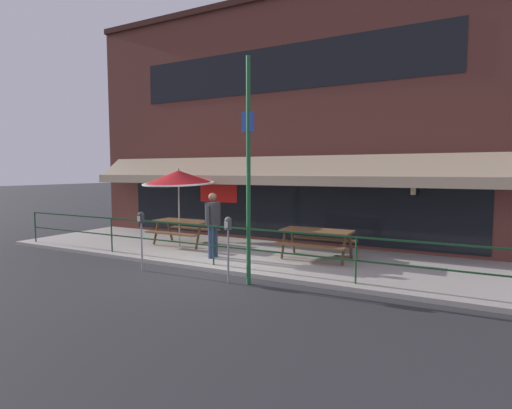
{
  "coord_description": "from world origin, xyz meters",
  "views": [
    {
      "loc": [
        5.36,
        -7.66,
        2.38
      ],
      "look_at": [
        0.48,
        1.6,
        1.5
      ],
      "focal_mm": 28.0,
      "sensor_mm": 36.0,
      "label": 1
    }
  ],
  "objects": [
    {
      "name": "parking_meter_near",
      "position": [
        -1.43,
        -0.63,
        1.15
      ],
      "size": [
        0.15,
        0.16,
        1.42
      ],
      "color": "gray",
      "rests_on": "ground"
    },
    {
      "name": "street_sign_pole",
      "position": [
        1.39,
        -0.45,
        2.4
      ],
      "size": [
        0.28,
        0.09,
        4.69
      ],
      "color": "#1E6033",
      "rests_on": "ground"
    },
    {
      "name": "picnic_table_centre",
      "position": [
        1.99,
        2.1,
        0.71
      ],
      "size": [
        1.8,
        1.42,
        0.76
      ],
      "color": "brown",
      "rests_on": "patio_deck"
    },
    {
      "name": "pedestrian_walking",
      "position": [
        -0.49,
        1.0,
        1.06
      ],
      "size": [
        0.26,
        0.62,
        1.71
      ],
      "color": "navy",
      "rests_on": "patio_deck"
    },
    {
      "name": "patio_deck",
      "position": [
        0.0,
        2.0,
        0.05
      ],
      "size": [
        15.0,
        4.0,
        0.1
      ],
      "primitive_type": "cube",
      "color": "#ADA89E",
      "rests_on": "ground"
    },
    {
      "name": "picnic_table_left",
      "position": [
        -2.31,
        2.07,
        0.71
      ],
      "size": [
        1.8,
        1.42,
        0.76
      ],
      "color": "brown",
      "rests_on": "patio_deck"
    },
    {
      "name": "parking_meter_far",
      "position": [
        0.96,
        -0.57,
        1.15
      ],
      "size": [
        0.15,
        0.16,
        1.42
      ],
      "color": "gray",
      "rests_on": "ground"
    },
    {
      "name": "restaurant_building",
      "position": [
        0.0,
        4.23,
        3.94
      ],
      "size": [
        15.0,
        1.6,
        7.95
      ],
      "color": "brown",
      "rests_on": "ground"
    },
    {
      "name": "patio_umbrella_left",
      "position": [
        -2.31,
        1.89,
        2.18
      ],
      "size": [
        2.14,
        2.14,
        2.38
      ],
      "color": "#B7B2A8",
      "rests_on": "patio_deck"
    },
    {
      "name": "patio_railing",
      "position": [
        0.0,
        0.3,
        0.8
      ],
      "size": [
        13.84,
        0.04,
        0.97
      ],
      "color": "#194723",
      "rests_on": "patio_deck"
    },
    {
      "name": "ground_plane",
      "position": [
        0.0,
        0.0,
        0.0
      ],
      "size": [
        120.0,
        120.0,
        0.0
      ],
      "primitive_type": "plane",
      "color": "#2D2D30"
    }
  ]
}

